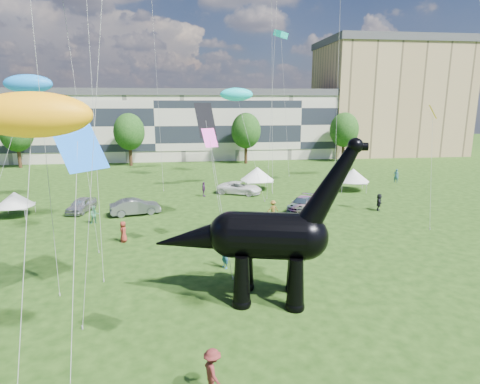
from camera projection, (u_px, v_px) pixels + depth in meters
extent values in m
plane|color=#16330C|center=(237.00, 330.00, 19.29)|extent=(220.00, 220.00, 0.00)
cube|color=beige|center=(157.00, 127.00, 76.97)|extent=(78.00, 11.00, 12.00)
cube|color=tan|center=(388.00, 101.00, 84.74)|extent=(28.00, 18.00, 22.00)
cylinder|color=#382314|center=(20.00, 158.00, 66.49)|extent=(0.56, 0.56, 3.20)
ellipsoid|color=#14380F|center=(16.00, 130.00, 65.45)|extent=(5.20, 5.20, 6.24)
cylinder|color=#382314|center=(131.00, 156.00, 68.73)|extent=(0.56, 0.56, 3.20)
ellipsoid|color=#14380F|center=(129.00, 129.00, 67.69)|extent=(5.20, 5.20, 6.24)
cylinder|color=#382314|center=(246.00, 154.00, 71.21)|extent=(0.56, 0.56, 3.20)
ellipsoid|color=#14380F|center=(246.00, 128.00, 70.18)|extent=(5.20, 5.20, 6.24)
cylinder|color=#382314|center=(343.00, 153.00, 73.45)|extent=(0.56, 0.56, 3.20)
ellipsoid|color=#14380F|center=(344.00, 127.00, 72.42)|extent=(5.20, 5.20, 6.24)
cone|color=black|center=(242.00, 282.00, 21.25)|extent=(1.18, 1.18, 2.84)
sphere|color=black|center=(242.00, 303.00, 21.52)|extent=(1.04, 1.04, 1.04)
cone|color=black|center=(246.00, 266.00, 23.26)|extent=(1.18, 1.18, 2.84)
sphere|color=black|center=(246.00, 286.00, 23.54)|extent=(1.04, 1.04, 1.04)
cone|color=black|center=(296.00, 284.00, 20.93)|extent=(1.18, 1.18, 2.84)
sphere|color=black|center=(295.00, 306.00, 21.21)|extent=(1.04, 1.04, 1.04)
cone|color=black|center=(295.00, 268.00, 22.95)|extent=(1.18, 1.18, 2.84)
sphere|color=black|center=(294.00, 288.00, 23.22)|extent=(1.04, 1.04, 1.04)
cylinder|color=black|center=(268.00, 236.00, 21.61)|extent=(4.47, 3.43, 2.55)
sphere|color=black|center=(232.00, 234.00, 21.83)|extent=(2.55, 2.55, 2.55)
sphere|color=black|center=(305.00, 237.00, 21.39)|extent=(2.46, 2.46, 2.46)
cone|color=black|center=(330.00, 187.00, 20.66)|extent=(3.80, 2.23, 5.01)
sphere|color=black|center=(355.00, 146.00, 20.06)|extent=(0.79, 0.79, 0.79)
cylinder|color=black|center=(361.00, 147.00, 20.04)|extent=(0.74, 0.56, 0.42)
cone|color=black|center=(197.00, 238.00, 22.12)|extent=(5.33, 3.12, 2.78)
imported|color=silver|center=(81.00, 205.00, 39.85)|extent=(2.59, 4.47, 1.43)
imported|color=slate|center=(135.00, 207.00, 38.91)|extent=(5.01, 2.78, 1.57)
imported|color=white|center=(240.00, 188.00, 47.69)|extent=(5.76, 4.43, 1.45)
imported|color=#595960|center=(302.00, 203.00, 40.65)|extent=(4.22, 4.80, 1.33)
cube|color=white|center=(257.00, 180.00, 49.91)|extent=(3.50, 3.50, 0.13)
cone|color=white|center=(257.00, 173.00, 49.72)|extent=(4.43, 4.43, 1.62)
cylinder|color=#999999|center=(248.00, 188.00, 48.29)|extent=(0.06, 0.06, 1.19)
cylinder|color=#999999|center=(272.00, 187.00, 48.90)|extent=(0.06, 0.06, 1.19)
cylinder|color=#999999|center=(243.00, 183.00, 51.19)|extent=(0.06, 0.06, 1.19)
cylinder|color=#999999|center=(266.00, 182.00, 51.80)|extent=(0.06, 0.06, 1.19)
cube|color=silver|center=(353.00, 181.00, 49.46)|extent=(3.78, 3.78, 0.12)
cone|color=silver|center=(353.00, 175.00, 49.28)|extent=(4.79, 4.79, 1.54)
cylinder|color=#999999|center=(342.00, 188.00, 48.38)|extent=(0.06, 0.06, 1.13)
cylinder|color=#999999|center=(366.00, 189.00, 48.00)|extent=(0.06, 0.06, 1.13)
cylinder|color=#999999|center=(339.00, 183.00, 51.17)|extent=(0.06, 0.06, 1.13)
cylinder|color=#999999|center=(363.00, 184.00, 50.79)|extent=(0.06, 0.06, 1.13)
cube|color=silver|center=(16.00, 206.00, 38.24)|extent=(2.73, 2.73, 0.11)
cone|color=silver|center=(15.00, 199.00, 38.08)|extent=(3.46, 3.46, 1.36)
cylinder|color=#999999|center=(25.00, 214.00, 37.28)|extent=(0.05, 0.05, 1.00)
cylinder|color=#999999|center=(8.00, 208.00, 39.41)|extent=(0.05, 0.05, 1.00)
cylinder|color=#999999|center=(35.00, 207.00, 39.74)|extent=(0.05, 0.05, 1.00)
imported|color=#2E6374|center=(396.00, 176.00, 54.35)|extent=(0.81, 0.78, 1.87)
imported|color=#338054|center=(94.00, 215.00, 36.00)|extent=(0.95, 0.84, 1.62)
imported|color=olive|center=(273.00, 209.00, 37.88)|extent=(1.18, 0.82, 1.67)
imported|color=black|center=(379.00, 202.00, 40.34)|extent=(1.16, 1.68, 1.74)
imported|color=maroon|center=(212.00, 372.00, 14.92)|extent=(1.05, 1.34, 1.83)
imported|color=#276192|center=(225.00, 255.00, 26.28)|extent=(0.73, 0.81, 1.87)
imported|color=maroon|center=(123.00, 232.00, 31.26)|extent=(0.66, 0.89, 1.67)
imported|color=#592C64|center=(204.00, 189.00, 46.41)|extent=(0.48, 1.02, 1.70)
plane|color=yellow|center=(433.00, 112.00, 34.67)|extent=(1.17, 1.48, 1.15)
plane|color=blue|center=(77.00, 141.00, 20.10)|extent=(3.47, 3.67, 2.85)
plane|color=#F042C6|center=(210.00, 138.00, 27.84)|extent=(1.53, 1.19, 1.27)
ellipsoid|color=#0DC0C9|center=(237.00, 94.00, 47.09)|extent=(3.54, 4.20, 1.51)
ellipsoid|color=blue|center=(28.00, 84.00, 39.31)|extent=(4.26, 4.99, 1.80)
plane|color=black|center=(206.00, 120.00, 34.18)|extent=(2.61, 2.62, 2.93)
cube|color=#0CBFAE|center=(281.00, 34.00, 59.92)|extent=(2.71, 3.01, 1.14)
ellipsoid|color=#F99B0D|center=(32.00, 115.00, 12.55)|extent=(3.38, 4.00, 1.44)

